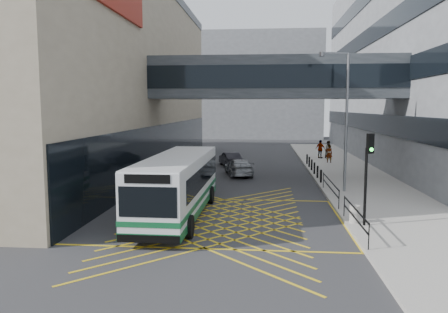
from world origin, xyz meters
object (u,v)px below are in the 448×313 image
(car_white, at_px, (161,206))
(litter_bin, at_px, (355,214))
(pedestrian_a, at_px, (329,154))
(pedestrian_c, at_px, (320,149))
(bus, at_px, (178,184))
(street_lamp, at_px, (344,113))
(pedestrian_b, at_px, (329,150))
(car_dark, at_px, (230,159))
(traffic_light, at_px, (368,166))
(car_silver, at_px, (239,167))

(car_white, height_order, litter_bin, car_white)
(pedestrian_a, distance_m, pedestrian_c, 3.43)
(bus, bearing_deg, street_lamp, 36.06)
(car_white, xyz_separation_m, pedestrian_c, (10.65, 25.07, 0.43))
(pedestrian_b, height_order, pedestrian_c, pedestrian_c)
(car_dark, height_order, pedestrian_c, pedestrian_c)
(traffic_light, height_order, pedestrian_a, traffic_light)
(traffic_light, xyz_separation_m, pedestrian_b, (2.11, 26.03, -1.79))
(traffic_light, bearing_deg, street_lamp, 64.92)
(pedestrian_c, bearing_deg, pedestrian_b, -130.85)
(bus, xyz_separation_m, car_silver, (2.26, 13.25, -0.92))
(litter_bin, bearing_deg, car_white, 178.32)
(street_lamp, relative_size, litter_bin, 10.72)
(traffic_light, bearing_deg, litter_bin, 104.15)
(car_white, xyz_separation_m, pedestrian_a, (11.04, 21.66, 0.33))
(car_silver, distance_m, litter_bin, 15.62)
(car_white, distance_m, car_silver, 14.41)
(car_silver, relative_size, pedestrian_b, 2.52)
(car_silver, height_order, pedestrian_b, pedestrian_b)
(pedestrian_a, bearing_deg, car_silver, 40.50)
(car_white, xyz_separation_m, litter_bin, (9.02, -0.26, -0.11))
(traffic_light, bearing_deg, pedestrian_c, 64.46)
(pedestrian_c, bearing_deg, car_silver, 92.67)
(car_dark, relative_size, street_lamp, 0.48)
(car_dark, bearing_deg, pedestrian_c, -166.43)
(car_silver, relative_size, pedestrian_c, 2.39)
(car_white, bearing_deg, litter_bin, 166.39)
(car_silver, bearing_deg, litter_bin, 100.34)
(bus, height_order, pedestrian_a, bus)
(car_white, bearing_deg, pedestrian_c, -124.95)
(pedestrian_a, height_order, pedestrian_b, pedestrian_b)
(car_white, distance_m, pedestrian_a, 24.31)
(traffic_light, bearing_deg, pedestrian_a, 63.07)
(pedestrian_c, bearing_deg, car_dark, 69.56)
(pedestrian_b, bearing_deg, bus, -158.24)
(street_lamp, relative_size, pedestrian_c, 4.54)
(pedestrian_b, bearing_deg, pedestrian_a, -141.84)
(car_silver, height_order, pedestrian_c, pedestrian_c)
(pedestrian_b, xyz_separation_m, pedestrian_c, (-0.86, -0.17, 0.05))
(car_dark, xyz_separation_m, car_silver, (1.13, -5.49, 0.06))
(pedestrian_a, relative_size, pedestrian_b, 0.94)
(pedestrian_b, bearing_deg, traffic_light, -138.86)
(traffic_light, relative_size, pedestrian_c, 2.19)
(traffic_light, distance_m, street_lamp, 8.37)
(pedestrian_a, height_order, pedestrian_c, pedestrian_c)
(street_lamp, height_order, pedestrian_c, street_lamp)
(pedestrian_b, bearing_deg, street_lamp, -139.91)
(bus, relative_size, pedestrian_a, 6.43)
(bus, xyz_separation_m, pedestrian_b, (10.86, 24.39, -0.57))
(litter_bin, relative_size, pedestrian_b, 0.45)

